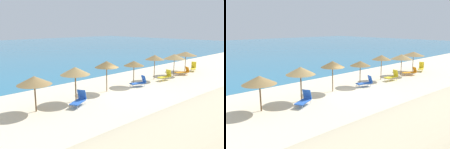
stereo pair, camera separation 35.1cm
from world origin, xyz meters
TOP-DOWN VIEW (x-y plane):
  - ground_plane at (0.00, 0.00)m, footprint 160.00×160.00m
  - beach_umbrella_1 at (-7.55, 1.64)m, footprint 2.29×2.29m
  - beach_umbrella_2 at (-4.29, 1.59)m, footprint 2.25×2.25m
  - beach_umbrella_3 at (-0.73, 1.94)m, footprint 2.09×2.09m
  - beach_umbrella_4 at (2.62, 1.71)m, footprint 1.97×1.97m
  - beach_umbrella_5 at (6.19, 1.86)m, footprint 2.04×2.04m
  - beach_umbrella_6 at (9.80, 1.66)m, footprint 2.48×2.48m
  - beach_umbrella_7 at (13.08, 2.02)m, footprint 2.69×2.69m
  - lounge_chair_0 at (-4.75, 0.57)m, footprint 1.66×1.28m
  - lounge_chair_1 at (10.57, 0.87)m, footprint 1.74×1.35m
  - lounge_chair_2 at (6.72, 0.78)m, footprint 1.63×0.81m
  - lounge_chair_3 at (2.68, 1.04)m, footprint 1.67×1.12m
  - lounge_chair_4 at (13.81, 1.24)m, footprint 1.52×1.07m

SIDE VIEW (x-z plane):
  - ground_plane at x=0.00m, z-range 0.00..0.00m
  - lounge_chair_1 at x=10.57m, z-range -0.07..0.87m
  - lounge_chair_3 at x=2.68m, z-range -0.10..0.94m
  - lounge_chair_0 at x=-4.75m, z-range -0.10..0.99m
  - lounge_chair_2 at x=6.72m, z-range -0.08..1.01m
  - lounge_chair_4 at x=13.81m, z-range -0.10..1.05m
  - beach_umbrella_1 at x=-7.55m, z-range 0.93..3.37m
  - beach_umbrella_4 at x=2.62m, z-range 0.96..3.35m
  - beach_umbrella_6 at x=9.80m, z-range 0.94..3.39m
  - beach_umbrella_7 at x=13.08m, z-range 0.98..3.46m
  - beach_umbrella_2 at x=-4.29m, z-range 1.03..3.69m
  - beach_umbrella_5 at x=6.19m, z-range 1.07..3.72m
  - beach_umbrella_3 at x=-0.73m, z-range 1.07..3.77m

